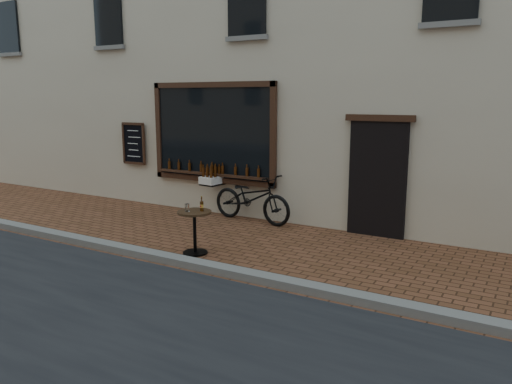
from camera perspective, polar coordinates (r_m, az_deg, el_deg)
The scene contains 5 objects.
ground at distance 7.86m, azimuth -8.02°, elevation -8.95°, with size 90.00×90.00×0.00m, color brown.
kerb at distance 7.98m, azimuth -7.13°, elevation -8.14°, with size 90.00×0.25×0.12m, color slate.
shop_building at distance 13.32m, azimuth 10.21°, elevation 20.83°, with size 28.00×6.20×10.00m.
cargo_bicycle at distance 10.68m, azimuth -0.65°, elevation -0.60°, with size 2.33×0.91×1.11m.
bistro_table at distance 8.54m, azimuth -7.02°, elevation -3.57°, with size 0.58×0.58×1.00m.
Camera 1 is at (4.64, -5.76, 2.64)m, focal length 35.00 mm.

